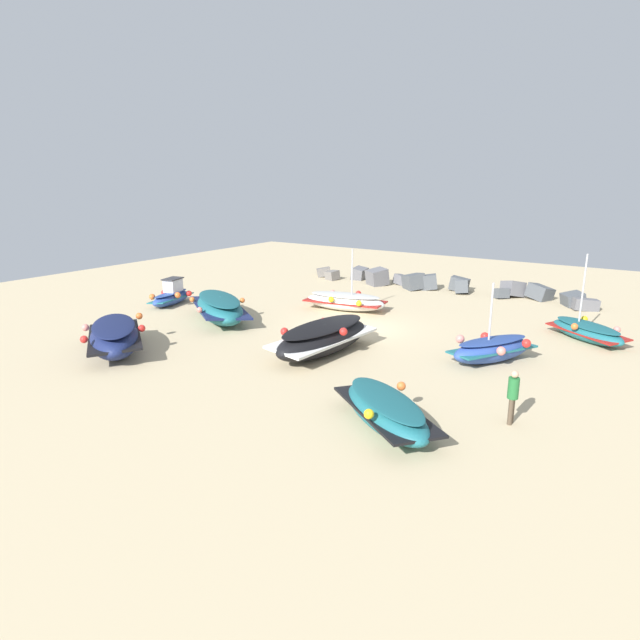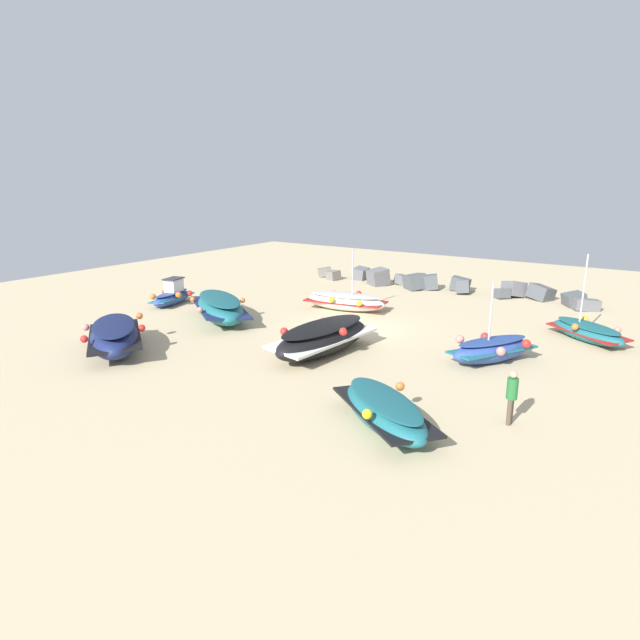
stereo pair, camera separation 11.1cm
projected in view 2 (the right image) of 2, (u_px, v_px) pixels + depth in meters
ground_plane at (355, 328)px, 25.89m from camera, size 52.60×52.60×0.00m
fishing_boat_0 at (220, 307)px, 27.18m from camera, size 5.68×4.92×1.40m
fishing_boat_1 at (115, 336)px, 22.24m from camera, size 5.06×4.37×1.33m
fishing_boat_2 at (346, 301)px, 29.39m from camera, size 4.73×2.49×3.39m
fishing_boat_3 at (587, 331)px, 23.86m from camera, size 3.86×3.30×3.85m
fishing_boat_4 at (323, 338)px, 22.00m from camera, size 2.43×5.58×1.37m
fishing_boat_5 at (492, 349)px, 21.07m from camera, size 2.96×3.91×3.22m
fishing_boat_6 at (384, 410)px, 15.56m from camera, size 4.36×3.78×1.01m
fishing_boat_7 at (172, 296)px, 30.66m from camera, size 1.81×3.32×1.53m
person_walking at (512, 394)px, 15.61m from camera, size 0.32×0.32×1.66m
breakwater_rocks at (442, 284)px, 34.45m from camera, size 19.30×3.18×1.36m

